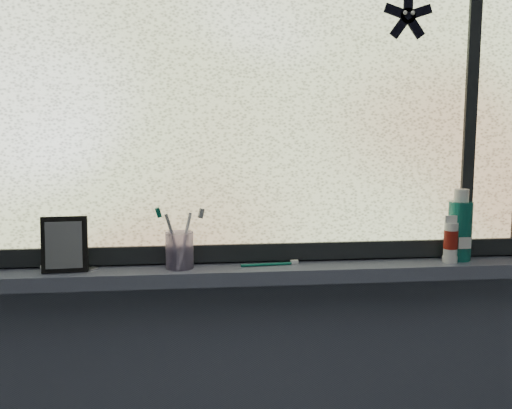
{
  "coord_description": "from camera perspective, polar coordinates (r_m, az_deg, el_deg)",
  "views": [
    {
      "loc": [
        -0.21,
        -0.33,
        1.41
      ],
      "look_at": [
        -0.05,
        1.05,
        1.22
      ],
      "focal_mm": 40.0,
      "sensor_mm": 36.0,
      "label": 1
    }
  ],
  "objects": [
    {
      "name": "cream_tube",
      "position": [
        1.74,
        18.91,
        -3.13
      ],
      "size": [
        0.05,
        0.05,
        0.1
      ],
      "primitive_type": "cylinder",
      "rotation": [
        0.0,
        0.0,
        -0.34
      ],
      "color": "silver",
      "rests_on": "windowsill"
    },
    {
      "name": "toothbrush_cup",
      "position": [
        1.6,
        -7.65,
        -4.55
      ],
      "size": [
        0.09,
        0.09,
        0.1
      ],
      "primitive_type": "cylinder",
      "rotation": [
        0.0,
        0.0,
        0.14
      ],
      "color": "#AB98C9",
      "rests_on": "windowsill"
    },
    {
      "name": "frame_mullion",
      "position": [
        1.81,
        20.67,
        11.09
      ],
      "size": [
        0.03,
        0.03,
        1.0
      ],
      "primitive_type": "cube",
      "color": "black",
      "rests_on": "wall_back"
    },
    {
      "name": "mouthwash_bottle",
      "position": [
        1.77,
        19.73,
        -1.92
      ],
      "size": [
        0.09,
        0.09,
        0.17
      ],
      "primitive_type": "cylinder",
      "rotation": [
        0.0,
        0.0,
        0.33
      ],
      "color": "teal",
      "rests_on": "windowsill"
    },
    {
      "name": "window_pane",
      "position": [
        1.63,
        1.04,
        11.98
      ],
      "size": [
        1.5,
        0.01,
        1.0
      ],
      "primitive_type": "cube",
      "color": "silver",
      "rests_on": "wall_back"
    },
    {
      "name": "wall_back",
      "position": [
        1.66,
        0.92,
        2.24
      ],
      "size": [
        3.0,
        0.01,
        2.5
      ],
      "primitive_type": "cube",
      "color": "#9EA3A8",
      "rests_on": "ground"
    },
    {
      "name": "toothbrush_lying",
      "position": [
        1.62,
        1.03,
        -5.95
      ],
      "size": [
        0.18,
        0.03,
        0.01
      ],
      "primitive_type": null,
      "rotation": [
        0.0,
        0.0,
        0.09
      ],
      "color": "#0B654F",
      "rests_on": "windowsill"
    },
    {
      "name": "toothpaste_tube",
      "position": [
        1.65,
        -18.29,
        -5.74
      ],
      "size": [
        0.17,
        0.1,
        0.03
      ],
      "primitive_type": null,
      "rotation": [
        0.0,
        0.0,
        -0.41
      ],
      "color": "silver",
      "rests_on": "windowsill"
    },
    {
      "name": "frame_bottom",
      "position": [
        1.66,
        1.02,
        -4.72
      ],
      "size": [
        1.6,
        0.03,
        0.05
      ],
      "primitive_type": "cube",
      "color": "black",
      "rests_on": "windowsill"
    },
    {
      "name": "starfish_sticker",
      "position": [
        1.74,
        14.94,
        17.77
      ],
      "size": [
        0.15,
        0.02,
        0.15
      ],
      "primitive_type": null,
      "color": "black",
      "rests_on": "window_pane"
    },
    {
      "name": "vanity_mirror",
      "position": [
        1.62,
        -18.6,
        -3.79
      ],
      "size": [
        0.12,
        0.07,
        0.15
      ],
      "primitive_type": "cube",
      "rotation": [
        0.0,
        0.0,
        0.07
      ],
      "color": "black",
      "rests_on": "windowsill"
    },
    {
      "name": "windowsill",
      "position": [
        1.63,
        1.23,
        -6.8
      ],
      "size": [
        1.62,
        0.14,
        0.04
      ],
      "primitive_type": "cube",
      "color": "#52576E",
      "rests_on": "wall_back"
    }
  ]
}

